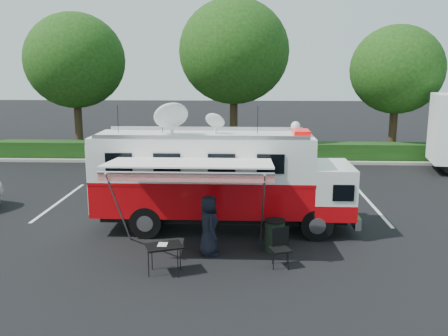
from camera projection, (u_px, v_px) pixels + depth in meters
The scene contains 9 objects.
ground_plane at pixel (223, 228), 16.15m from camera, with size 120.00×120.00×0.00m, color black.
back_border at pixel (254, 69), 27.72m from camera, with size 60.00×6.14×8.87m.
stall_lines at pixel (214, 203), 19.11m from camera, with size 24.12×5.50×0.01m.
command_truck at pixel (221, 178), 15.81m from camera, with size 8.19×2.25×3.93m.
awning at pixel (189, 166), 13.38m from camera, with size 4.47×2.33×2.70m.
person at pixel (209, 254), 13.93m from camera, with size 0.83×0.54×1.69m, color black.
folding_table at pixel (164, 247), 12.52m from camera, with size 1.06×0.92×0.76m.
folding_chair at pixel (280, 244), 13.07m from camera, with size 0.61×0.64×1.01m.
trash_bin at pixel (275, 235), 14.13m from camera, with size 0.61×0.61×0.91m.
Camera 1 is at (0.71, -15.41, 5.18)m, focal length 40.00 mm.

